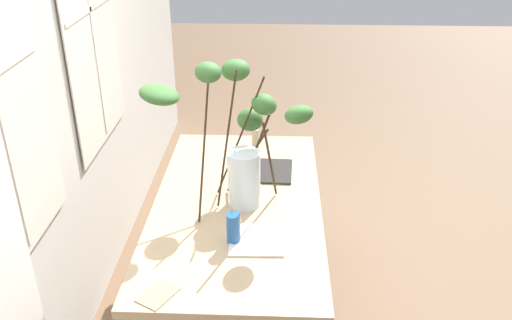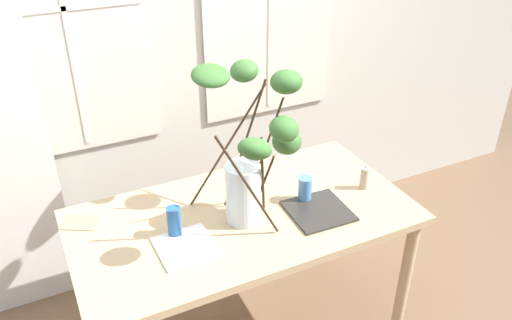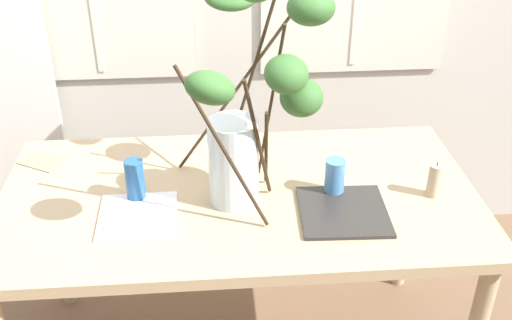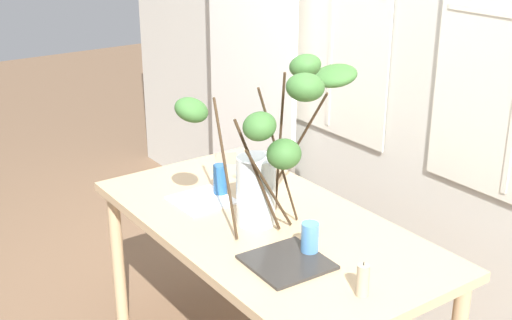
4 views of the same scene
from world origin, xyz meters
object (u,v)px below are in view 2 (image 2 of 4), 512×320
object	(u,v)px
vase_with_branches	(251,148)
pillar_candle	(364,178)
drinking_glass_blue_left	(174,222)
plate_square_right	(318,211)
drinking_glass_blue_right	(305,189)
plate_square_left	(186,247)
dining_table	(244,228)

from	to	relation	value
vase_with_branches	pillar_candle	distance (m)	0.66
drinking_glass_blue_left	plate_square_right	world-z (taller)	drinking_glass_blue_left
pillar_candle	drinking_glass_blue_left	bearing A→B (deg)	176.73
vase_with_branches	pillar_candle	world-z (taller)	vase_with_branches
drinking_glass_blue_right	pillar_candle	distance (m)	0.32
plate_square_right	drinking_glass_blue_right	bearing A→B (deg)	94.60
plate_square_left	vase_with_branches	bearing A→B (deg)	17.10
dining_table	drinking_glass_blue_left	world-z (taller)	drinking_glass_blue_left
plate_square_right	pillar_candle	bearing A→B (deg)	13.69
vase_with_branches	plate_square_right	distance (m)	0.46
vase_with_branches	pillar_candle	size ratio (longest dim) A/B	6.50
plate_square_right	pillar_candle	size ratio (longest dim) A/B	2.17
vase_with_branches	drinking_glass_blue_left	world-z (taller)	vase_with_branches
drinking_glass_blue_left	pillar_candle	xyz separation A→B (m)	(0.97, -0.06, -0.01)
drinking_glass_blue_left	drinking_glass_blue_right	distance (m)	0.65
dining_table	pillar_candle	xyz separation A→B (m)	(0.63, -0.06, 0.14)
drinking_glass_blue_left	plate_square_left	bearing A→B (deg)	-83.83
vase_with_branches	plate_square_left	xyz separation A→B (m)	(-0.36, -0.11, -0.34)
drinking_glass_blue_right	drinking_glass_blue_left	bearing A→B (deg)	178.40
dining_table	plate_square_right	bearing A→B (deg)	-23.44
plate_square_right	dining_table	bearing A→B (deg)	156.56
drinking_glass_blue_left	vase_with_branches	bearing A→B (deg)	1.50
dining_table	plate_square_left	bearing A→B (deg)	-161.07
dining_table	pillar_candle	world-z (taller)	pillar_candle
dining_table	vase_with_branches	size ratio (longest dim) A/B	1.92
drinking_glass_blue_left	plate_square_right	bearing A→B (deg)	-11.33
dining_table	vase_with_branches	world-z (taller)	vase_with_branches
vase_with_branches	drinking_glass_blue_right	bearing A→B (deg)	-5.85
drinking_glass_blue_right	plate_square_right	world-z (taller)	drinking_glass_blue_right
dining_table	plate_square_right	world-z (taller)	plate_square_right
drinking_glass_blue_right	pillar_candle	size ratio (longest dim) A/B	1.00
plate_square_left	pillar_candle	distance (m)	0.96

